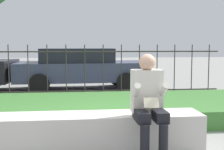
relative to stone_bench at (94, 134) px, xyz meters
The scene contains 6 objects.
ground_plane 0.29m from the stone_bench, ahead, with size 60.00×60.00×0.00m, color gray.
stone_bench is the anchor object (origin of this frame).
person_seated_reader 0.88m from the stone_bench, 25.27° to the right, with size 0.42×0.73×1.29m.
grass_berm 1.93m from the stone_bench, 84.40° to the left, with size 8.27×2.44×0.32m.
iron_fence 3.56m from the stone_bench, 86.93° to the left, with size 6.27×0.03×1.41m.
car_parked_center 5.78m from the stone_bench, 91.11° to the left, with size 4.10×2.05×1.29m.
Camera 1 is at (-0.40, -4.04, 1.41)m, focal length 50.00 mm.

